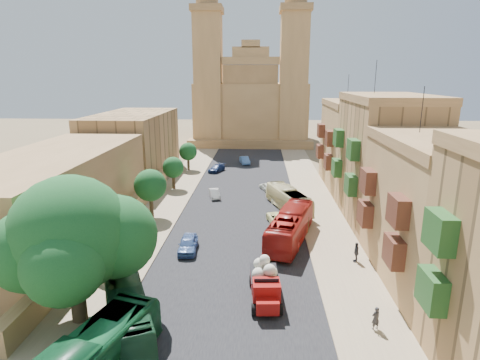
# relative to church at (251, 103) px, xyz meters

# --- Properties ---
(road_surface) EXTENTS (14.00, 140.00, 0.01)m
(road_surface) POSITION_rel_church_xyz_m (0.00, -48.61, -9.51)
(road_surface) COLOR black
(road_surface) RESTS_ON ground
(sidewalk_east) EXTENTS (5.00, 140.00, 0.01)m
(sidewalk_east) POSITION_rel_church_xyz_m (9.50, -48.61, -9.51)
(sidewalk_east) COLOR #957F62
(sidewalk_east) RESTS_ON ground
(sidewalk_west) EXTENTS (5.00, 140.00, 0.01)m
(sidewalk_west) POSITION_rel_church_xyz_m (-9.50, -48.61, -9.51)
(sidewalk_west) COLOR #957F62
(sidewalk_west) RESTS_ON ground
(kerb_east) EXTENTS (0.25, 140.00, 0.12)m
(kerb_east) POSITION_rel_church_xyz_m (7.00, -48.61, -9.46)
(kerb_east) COLOR #957F62
(kerb_east) RESTS_ON ground
(kerb_west) EXTENTS (0.25, 140.00, 0.12)m
(kerb_west) POSITION_rel_church_xyz_m (-7.00, -48.61, -9.46)
(kerb_west) COLOR #957F62
(kerb_west) RESTS_ON ground
(townhouse_b) EXTENTS (9.00, 14.00, 14.90)m
(townhouse_b) POSITION_rel_church_xyz_m (15.95, -67.61, -3.86)
(townhouse_b) COLOR #9F7748
(townhouse_b) RESTS_ON ground
(townhouse_c) EXTENTS (9.00, 14.00, 17.40)m
(townhouse_c) POSITION_rel_church_xyz_m (15.95, -53.61, -2.61)
(townhouse_c) COLOR #AA7F4D
(townhouse_c) RESTS_ON ground
(townhouse_d) EXTENTS (9.00, 14.00, 15.90)m
(townhouse_d) POSITION_rel_church_xyz_m (15.95, -39.61, -3.36)
(townhouse_d) COLOR #9F7748
(townhouse_d) RESTS_ON ground
(west_wall) EXTENTS (1.00, 40.00, 1.80)m
(west_wall) POSITION_rel_church_xyz_m (-12.50, -58.61, -8.62)
(west_wall) COLOR #9F7748
(west_wall) RESTS_ON ground
(west_building_low) EXTENTS (10.00, 28.00, 8.40)m
(west_building_low) POSITION_rel_church_xyz_m (-18.00, -60.61, -5.32)
(west_building_low) COLOR olive
(west_building_low) RESTS_ON ground
(west_building_mid) EXTENTS (10.00, 22.00, 10.00)m
(west_building_mid) POSITION_rel_church_xyz_m (-18.00, -34.61, -4.52)
(west_building_mid) COLOR #AA7F4D
(west_building_mid) RESTS_ON ground
(church) EXTENTS (28.00, 22.50, 36.30)m
(church) POSITION_rel_church_xyz_m (0.00, 0.00, 0.00)
(church) COLOR #9F7748
(church) RESTS_ON ground
(ficus_tree) EXTENTS (9.83, 9.04, 9.83)m
(ficus_tree) POSITION_rel_church_xyz_m (-9.41, -74.61, -3.70)
(ficus_tree) COLOR #3C2F1E
(ficus_tree) RESTS_ON ground
(street_tree_a) EXTENTS (3.47, 3.47, 5.33)m
(street_tree_a) POSITION_rel_church_xyz_m (-10.00, -66.61, -5.95)
(street_tree_a) COLOR #3C2F1E
(street_tree_a) RESTS_ON ground
(street_tree_b) EXTENTS (3.64, 3.64, 5.60)m
(street_tree_b) POSITION_rel_church_xyz_m (-10.00, -54.61, -5.76)
(street_tree_b) COLOR #3C2F1E
(street_tree_b) RESTS_ON ground
(street_tree_c) EXTENTS (3.01, 3.01, 4.62)m
(street_tree_c) POSITION_rel_church_xyz_m (-10.00, -42.61, -6.43)
(street_tree_c) COLOR #3C2F1E
(street_tree_c) RESTS_ON ground
(street_tree_d) EXTENTS (3.06, 3.06, 4.71)m
(street_tree_d) POSITION_rel_church_xyz_m (-10.00, -30.61, -6.37)
(street_tree_d) COLOR #3C2F1E
(street_tree_d) RESTS_ON ground
(red_truck) EXTENTS (2.40, 5.41, 3.09)m
(red_truck) POSITION_rel_church_xyz_m (2.75, -71.45, -8.15)
(red_truck) COLOR maroon
(red_truck) RESTS_ON ground
(olive_pickup) EXTENTS (2.18, 4.32, 1.73)m
(olive_pickup) POSITION_rel_church_xyz_m (6.30, -56.51, -8.67)
(olive_pickup) COLOR #45511E
(olive_pickup) RESTS_ON ground
(bus_green_north) EXTENTS (6.09, 9.99, 2.76)m
(bus_green_north) POSITION_rel_church_xyz_m (-6.06, -75.32, -8.14)
(bus_green_north) COLOR #1B4C2D
(bus_green_north) RESTS_ON ground
(bus_red_east) EXTENTS (5.58, 11.32, 3.07)m
(bus_red_east) POSITION_rel_church_xyz_m (5.30, -60.84, -7.98)
(bus_red_east) COLOR #A31C17
(bus_red_east) RESTS_ON ground
(bus_cream_east) EXTENTS (5.31, 9.65, 2.64)m
(bus_cream_east) POSITION_rel_church_xyz_m (5.75, -51.21, -8.20)
(bus_cream_east) COLOR beige
(bus_cream_east) RESTS_ON ground
(car_blue_a) EXTENTS (1.88, 4.19, 1.40)m
(car_blue_a) POSITION_rel_church_xyz_m (-4.23, -63.57, -8.82)
(car_blue_a) COLOR #3E5D98
(car_blue_a) RESTS_ON ground
(car_white_a) EXTENTS (2.04, 3.64, 1.14)m
(car_white_a) POSITION_rel_church_xyz_m (-3.68, -46.74, -8.95)
(car_white_a) COLOR beige
(car_white_a) RESTS_ON ground
(car_cream) EXTENTS (3.02, 4.96, 1.29)m
(car_cream) POSITION_rel_church_xyz_m (4.41, -56.09, -8.87)
(car_cream) COLOR #FFFAAC
(car_cream) RESTS_ON ground
(car_dkblue) EXTENTS (3.02, 4.28, 1.15)m
(car_dkblue) POSITION_rel_church_xyz_m (-5.00, -31.88, -8.94)
(car_dkblue) COLOR #13234C
(car_dkblue) RESTS_ON ground
(car_white_b) EXTENTS (2.36, 3.53, 1.12)m
(car_white_b) POSITION_rel_church_xyz_m (3.28, -42.85, -8.96)
(car_white_b) COLOR silver
(car_white_b) RESTS_ON ground
(car_blue_b) EXTENTS (2.26, 4.24, 1.33)m
(car_blue_b) POSITION_rel_church_xyz_m (-0.50, -25.40, -8.85)
(car_blue_b) COLOR #517EC1
(car_blue_b) RESTS_ON ground
(pedestrian_a) EXTENTS (0.67, 0.56, 1.57)m
(pedestrian_a) POSITION_rel_church_xyz_m (9.73, -74.67, -8.73)
(pedestrian_a) COLOR #2C2A2D
(pedestrian_a) RESTS_ON ground
(pedestrian_c) EXTENTS (0.49, 1.07, 1.78)m
(pedestrian_c) POSITION_rel_church_xyz_m (10.71, -64.99, -8.62)
(pedestrian_c) COLOR #2F2E33
(pedestrian_c) RESTS_ON ground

